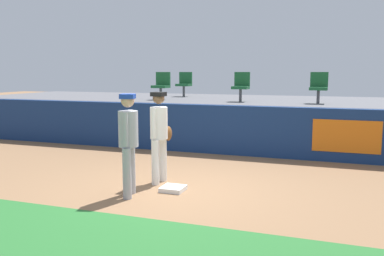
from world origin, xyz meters
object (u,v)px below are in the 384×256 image
at_px(first_base, 173,189).
at_px(seat_front_right, 319,86).
at_px(seat_front_center, 241,85).
at_px(player_runner_visitor, 128,138).
at_px(seat_back_left, 184,83).
at_px(player_fielder_home, 159,131).
at_px(seat_front_left, 162,84).

bearing_deg(first_base, seat_front_right, 66.44).
bearing_deg(seat_front_center, player_runner_visitor, -96.67).
relative_size(seat_front_right, seat_back_left, 1.00).
bearing_deg(seat_back_left, first_base, -70.95).
bearing_deg(seat_front_right, seat_back_left, 158.29).
bearing_deg(seat_front_center, player_fielder_home, -96.39).
height_order(seat_front_left, seat_back_left, same).
distance_m(player_fielder_home, seat_front_right, 5.31).
bearing_deg(seat_front_left, first_base, -64.23).
bearing_deg(seat_front_left, seat_front_right, 0.00).
height_order(first_base, player_runner_visitor, player_runner_visitor).
height_order(player_fielder_home, seat_front_center, seat_front_center).
height_order(seat_front_right, seat_front_left, same).
xyz_separation_m(seat_front_right, seat_back_left, (-4.52, 1.80, -0.00)).
height_order(first_base, seat_front_left, seat_front_left).
bearing_deg(seat_back_left, seat_front_center, -36.81).
bearing_deg(first_base, seat_back_left, 109.05).
bearing_deg(seat_back_left, seat_front_right, -21.71).
distance_m(seat_front_center, seat_front_right, 2.12).
xyz_separation_m(first_base, seat_front_right, (2.18, 4.99, 1.69)).
bearing_deg(seat_front_right, first_base, -113.56).
bearing_deg(seat_front_center, seat_back_left, 143.19).
relative_size(player_runner_visitor, seat_back_left, 2.07).
bearing_deg(seat_back_left, player_fielder_home, -73.39).
height_order(seat_front_right, seat_back_left, same).
bearing_deg(seat_front_center, first_base, -90.69).
distance_m(player_runner_visitor, seat_back_left, 7.56).
height_order(player_runner_visitor, seat_back_left, seat_back_left).
bearing_deg(player_fielder_home, seat_front_left, -152.85).
height_order(player_fielder_home, seat_front_left, seat_front_left).
height_order(player_runner_visitor, seat_front_center, seat_front_center).
distance_m(player_fielder_home, seat_back_left, 6.67).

